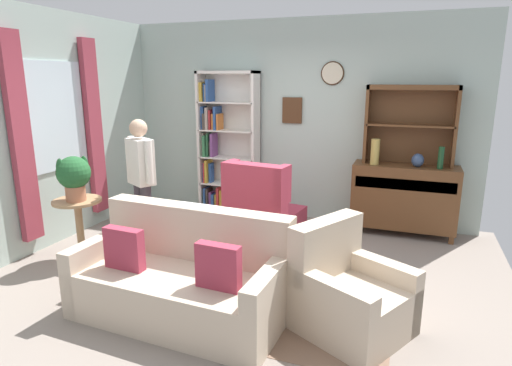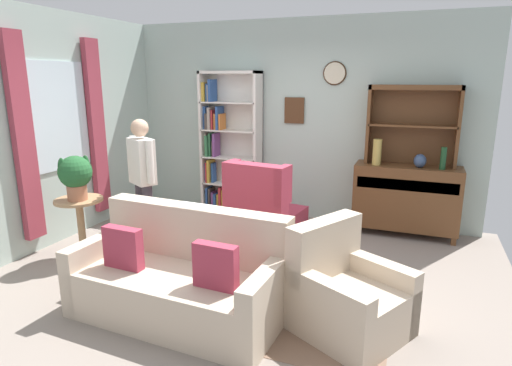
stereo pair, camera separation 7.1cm
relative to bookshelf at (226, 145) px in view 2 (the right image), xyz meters
name	(u,v)px [view 2 (the right image)]	position (x,y,z in m)	size (l,w,h in m)	color
ground_plane	(240,275)	(1.05, -1.94, -1.03)	(5.40, 4.60, 0.02)	gray
wall_back	(298,121)	(1.05, 0.19, 0.38)	(5.00, 0.09, 2.80)	#ADC1B7
wall_left	(45,130)	(-1.47, -1.91, 0.37)	(0.16, 4.20, 2.80)	#ADC1B7
area_rug	(247,290)	(1.25, -2.24, -1.02)	(2.71, 1.82, 0.01)	#846651
bookshelf	(226,145)	(0.00, 0.00, 0.00)	(0.90, 0.30, 2.10)	silver
sideboard	(406,197)	(2.59, -0.08, -0.52)	(1.30, 0.45, 0.92)	brown
sideboard_hutch	(413,114)	(2.59, 0.02, 0.53)	(1.10, 0.26, 1.00)	brown
vase_tall	(377,152)	(2.20, -0.16, 0.06)	(0.11, 0.11, 0.33)	tan
vase_round	(420,161)	(2.72, -0.15, -0.02)	(0.15, 0.15, 0.17)	#33476B
bottle_wine	(443,158)	(2.98, -0.17, 0.03)	(0.07, 0.07, 0.28)	#194223
couch_floral	(181,280)	(0.87, -2.82, -0.71)	(1.84, 0.94, 0.90)	beige
armchair_floral	(347,297)	(2.25, -2.57, -0.74)	(1.04, 1.03, 0.88)	beige
wingback_chair	(263,215)	(0.99, -1.08, -0.64)	(0.89, 0.90, 1.05)	#A33347
plant_stand	(81,222)	(-0.78, -2.20, -0.59)	(0.52, 0.52, 0.70)	#A87F56
potted_plant_large	(75,174)	(-0.76, -2.23, -0.04)	(0.36, 0.36, 0.49)	#AD6B4C
potted_plant_small	(111,252)	(-0.35, -2.25, -0.87)	(0.19, 0.19, 0.26)	gray
person_reading	(143,176)	(-0.25, -1.74, -0.12)	(0.49, 0.34, 1.56)	#38333D
coffee_table	(237,249)	(1.09, -2.11, -0.67)	(0.80, 0.50, 0.42)	brown
book_stack	(247,240)	(1.18, -2.08, -0.58)	(0.18, 0.15, 0.05)	#337247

